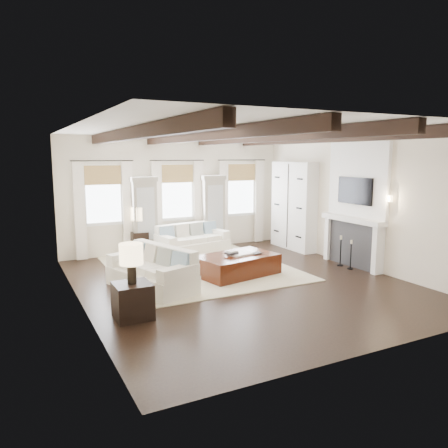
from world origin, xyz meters
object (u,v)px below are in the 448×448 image
side_table_front (133,301)px  side_table_back (139,244)px  ottoman (236,265)px  sofa_back (192,242)px  sofa_left (154,272)px

side_table_front → side_table_back: side_table_back is taller
side_table_back → ottoman: bearing=-64.7°
ottoman → side_table_back: bearing=104.2°
sofa_back → side_table_front: sofa_back is taller
sofa_back → ottoman: (0.08, -2.42, -0.10)m
sofa_left → side_table_back: size_ratio=3.38×
side_table_front → side_table_back: (1.40, 4.49, 0.03)m
side_table_front → sofa_left: bearing=60.0°
sofa_left → side_table_front: size_ratio=3.67×
side_table_back → sofa_back: bearing=-22.1°
side_table_front → sofa_back: bearing=55.6°
sofa_back → side_table_back: sofa_back is taller
ottoman → side_table_back: size_ratio=2.75×
ottoman → side_table_front: (-2.80, -1.54, 0.06)m
sofa_left → side_table_back: 3.13m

